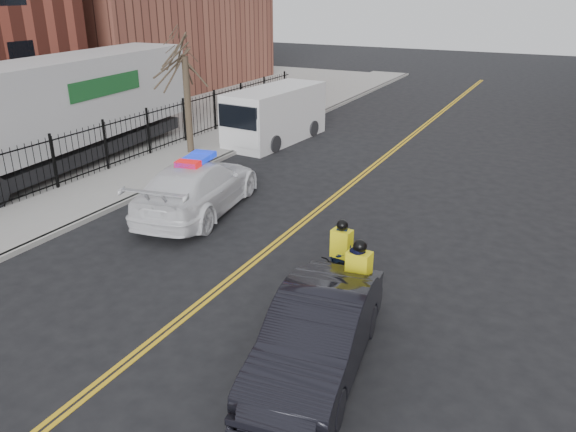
% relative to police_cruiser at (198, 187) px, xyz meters
% --- Properties ---
extents(ground, '(120.00, 120.00, 0.00)m').
position_rel_police_cruiser_xyz_m(ground, '(3.40, -4.70, -0.85)').
color(ground, black).
rests_on(ground, ground).
extents(center_line_left, '(0.10, 60.00, 0.01)m').
position_rel_police_cruiser_xyz_m(center_line_left, '(3.32, 3.30, -0.84)').
color(center_line_left, gold).
rests_on(center_line_left, ground).
extents(center_line_right, '(0.10, 60.00, 0.01)m').
position_rel_police_cruiser_xyz_m(center_line_right, '(3.48, 3.30, -0.84)').
color(center_line_right, gold).
rests_on(center_line_right, ground).
extents(sidewalk, '(3.00, 60.00, 0.15)m').
position_rel_police_cruiser_xyz_m(sidewalk, '(-4.10, 3.30, -0.77)').
color(sidewalk, gray).
rests_on(sidewalk, ground).
extents(curb, '(0.20, 60.00, 0.15)m').
position_rel_police_cruiser_xyz_m(curb, '(-2.60, 3.30, -0.77)').
color(curb, gray).
rests_on(curb, ground).
extents(iron_fence, '(0.12, 28.00, 2.00)m').
position_rel_police_cruiser_xyz_m(iron_fence, '(-5.60, 3.30, 0.15)').
color(iron_fence, black).
rests_on(iron_fence, ground).
extents(street_tree, '(3.20, 3.20, 4.80)m').
position_rel_police_cruiser_xyz_m(street_tree, '(-4.20, 5.30, 2.69)').
color(street_tree, '#382C21').
rests_on(street_tree, sidewalk).
extents(police_cruiser, '(3.31, 6.10, 1.84)m').
position_rel_police_cruiser_xyz_m(police_cruiser, '(0.00, 0.00, 0.00)').
color(police_cruiser, white).
rests_on(police_cruiser, ground).
extents(dark_sedan, '(2.29, 4.86, 1.54)m').
position_rel_police_cruiser_xyz_m(dark_sedan, '(6.75, -5.69, -0.08)').
color(dark_sedan, black).
rests_on(dark_sedan, ground).
extents(cargo_van, '(2.64, 6.06, 2.48)m').
position_rel_police_cruiser_xyz_m(cargo_van, '(-2.12, 8.97, 0.36)').
color(cargo_van, silver).
rests_on(cargo_van, ground).
extents(semi_trailer, '(3.95, 13.80, 4.24)m').
position_rel_police_cruiser_xyz_m(semi_trailer, '(-7.60, 1.73, 1.56)').
color(semi_trailer, silver).
rests_on(semi_trailer, ground).
extents(cyclist_near, '(0.81, 1.85, 1.76)m').
position_rel_police_cruiser_xyz_m(cyclist_near, '(5.95, -2.55, -0.23)').
color(cyclist_near, black).
rests_on(cyclist_near, ground).
extents(cyclist_far, '(0.89, 1.91, 1.90)m').
position_rel_police_cruiser_xyz_m(cyclist_far, '(6.80, -3.71, -0.10)').
color(cyclist_far, black).
rests_on(cyclist_far, ground).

